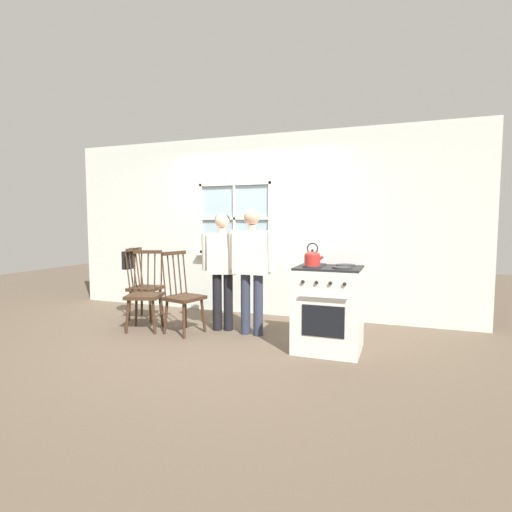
{
  "coord_description": "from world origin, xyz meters",
  "views": [
    {
      "loc": [
        2.08,
        -4.31,
        1.4
      ],
      "look_at": [
        0.45,
        0.15,
        1.0
      ],
      "focal_mm": 28.0,
      "sensor_mm": 36.0,
      "label": 1
    }
  ],
  "objects_px": {
    "person_elderly_left": "(222,261)",
    "handbag": "(129,260)",
    "person_teen_center": "(252,259)",
    "stove": "(329,307)",
    "chair_center_cluster": "(145,295)",
    "chair_by_window": "(144,288)",
    "chair_near_wall": "(183,297)",
    "potted_plant": "(242,250)",
    "kettle": "(312,258)"
  },
  "relations": [
    {
      "from": "chair_by_window",
      "to": "kettle",
      "type": "relative_size",
      "value": 4.19
    },
    {
      "from": "person_teen_center",
      "to": "potted_plant",
      "type": "distance_m",
      "value": 1.18
    },
    {
      "from": "person_teen_center",
      "to": "kettle",
      "type": "relative_size",
      "value": 6.34
    },
    {
      "from": "chair_center_cluster",
      "to": "person_elderly_left",
      "type": "xyz_separation_m",
      "value": [
        0.96,
        0.33,
        0.45
      ]
    },
    {
      "from": "stove",
      "to": "handbag",
      "type": "height_order",
      "value": "stove"
    },
    {
      "from": "chair_near_wall",
      "to": "chair_center_cluster",
      "type": "distance_m",
      "value": 0.54
    },
    {
      "from": "potted_plant",
      "to": "chair_by_window",
      "type": "bearing_deg",
      "value": -145.95
    },
    {
      "from": "chair_by_window",
      "to": "handbag",
      "type": "bearing_deg",
      "value": 90.0
    },
    {
      "from": "potted_plant",
      "to": "handbag",
      "type": "height_order",
      "value": "potted_plant"
    },
    {
      "from": "kettle",
      "to": "handbag",
      "type": "bearing_deg",
      "value": 167.89
    },
    {
      "from": "chair_center_cluster",
      "to": "stove",
      "type": "relative_size",
      "value": 0.95
    },
    {
      "from": "stove",
      "to": "person_elderly_left",
      "type": "bearing_deg",
      "value": 166.44
    },
    {
      "from": "person_teen_center",
      "to": "handbag",
      "type": "distance_m",
      "value": 2.0
    },
    {
      "from": "person_elderly_left",
      "to": "handbag",
      "type": "xyz_separation_m",
      "value": [
        -1.56,
        0.13,
        -0.04
      ]
    },
    {
      "from": "handbag",
      "to": "kettle",
      "type": "bearing_deg",
      "value": -12.11
    },
    {
      "from": "chair_center_cluster",
      "to": "person_elderly_left",
      "type": "bearing_deg",
      "value": 1.64
    },
    {
      "from": "chair_near_wall",
      "to": "handbag",
      "type": "xyz_separation_m",
      "value": [
        -1.14,
        0.42,
        0.4
      ]
    },
    {
      "from": "chair_near_wall",
      "to": "chair_by_window",
      "type": "bearing_deg",
      "value": 79.12
    },
    {
      "from": "chair_near_wall",
      "to": "stove",
      "type": "distance_m",
      "value": 1.85
    },
    {
      "from": "chair_center_cluster",
      "to": "person_elderly_left",
      "type": "height_order",
      "value": "person_elderly_left"
    },
    {
      "from": "chair_near_wall",
      "to": "handbag",
      "type": "relative_size",
      "value": 3.37
    },
    {
      "from": "person_teen_center",
      "to": "potted_plant",
      "type": "relative_size",
      "value": 7.52
    },
    {
      "from": "chair_center_cluster",
      "to": "person_teen_center",
      "type": "xyz_separation_m",
      "value": [
        1.39,
        0.26,
        0.49
      ]
    },
    {
      "from": "chair_center_cluster",
      "to": "potted_plant",
      "type": "relative_size",
      "value": 4.97
    },
    {
      "from": "chair_center_cluster",
      "to": "handbag",
      "type": "bearing_deg",
      "value": 125.03
    },
    {
      "from": "person_teen_center",
      "to": "handbag",
      "type": "relative_size",
      "value": 5.1
    },
    {
      "from": "person_elderly_left",
      "to": "handbag",
      "type": "height_order",
      "value": "person_elderly_left"
    },
    {
      "from": "chair_center_cluster",
      "to": "stove",
      "type": "xyz_separation_m",
      "value": [
        2.39,
        -0.02,
        0.01
      ]
    },
    {
      "from": "chair_near_wall",
      "to": "potted_plant",
      "type": "relative_size",
      "value": 4.97
    },
    {
      "from": "person_elderly_left",
      "to": "person_teen_center",
      "type": "relative_size",
      "value": 0.97
    },
    {
      "from": "chair_center_cluster",
      "to": "kettle",
      "type": "xyz_separation_m",
      "value": [
        2.23,
        -0.15,
        0.57
      ]
    },
    {
      "from": "person_teen_center",
      "to": "person_elderly_left",
      "type": "bearing_deg",
      "value": 173.33
    },
    {
      "from": "person_elderly_left",
      "to": "stove",
      "type": "relative_size",
      "value": 1.4
    },
    {
      "from": "chair_by_window",
      "to": "person_teen_center",
      "type": "height_order",
      "value": "person_teen_center"
    },
    {
      "from": "person_teen_center",
      "to": "stove",
      "type": "relative_size",
      "value": 1.44
    },
    {
      "from": "chair_center_cluster",
      "to": "chair_near_wall",
      "type": "bearing_deg",
      "value": -12.7
    },
    {
      "from": "chair_near_wall",
      "to": "potted_plant",
      "type": "distance_m",
      "value": 1.39
    },
    {
      "from": "kettle",
      "to": "person_elderly_left",
      "type": "bearing_deg",
      "value": 159.48
    },
    {
      "from": "chair_near_wall",
      "to": "person_teen_center",
      "type": "bearing_deg",
      "value": -60.35
    },
    {
      "from": "person_elderly_left",
      "to": "kettle",
      "type": "bearing_deg",
      "value": -38.21
    },
    {
      "from": "chair_by_window",
      "to": "stove",
      "type": "relative_size",
      "value": 0.95
    },
    {
      "from": "kettle",
      "to": "handbag",
      "type": "relative_size",
      "value": 0.8
    },
    {
      "from": "chair_center_cluster",
      "to": "kettle",
      "type": "relative_size",
      "value": 4.19
    },
    {
      "from": "kettle",
      "to": "stove",
      "type": "bearing_deg",
      "value": 39.86
    },
    {
      "from": "person_teen_center",
      "to": "stove",
      "type": "bearing_deg",
      "value": -13.16
    },
    {
      "from": "person_teen_center",
      "to": "potted_plant",
      "type": "bearing_deg",
      "value": 120.46
    },
    {
      "from": "person_elderly_left",
      "to": "handbag",
      "type": "bearing_deg",
      "value": 157.51
    },
    {
      "from": "potted_plant",
      "to": "kettle",
      "type": "bearing_deg",
      "value": -45.93
    },
    {
      "from": "person_elderly_left",
      "to": "potted_plant",
      "type": "bearing_deg",
      "value": 79.67
    },
    {
      "from": "chair_center_cluster",
      "to": "stove",
      "type": "distance_m",
      "value": 2.39
    }
  ]
}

